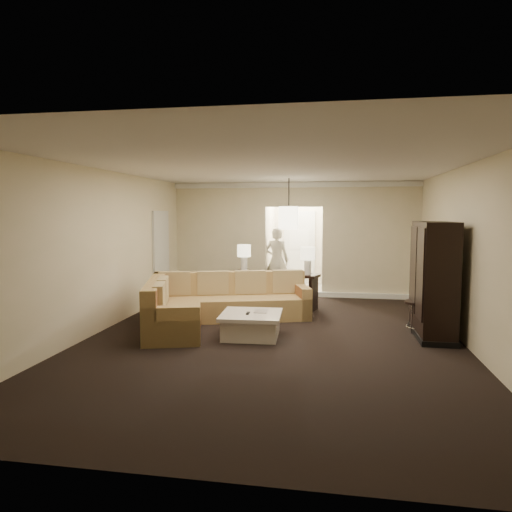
% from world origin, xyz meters
% --- Properties ---
extents(ground, '(8.00, 8.00, 0.00)m').
position_xyz_m(ground, '(0.00, 0.00, 0.00)').
color(ground, black).
rests_on(ground, ground).
extents(wall_back, '(6.00, 0.04, 2.80)m').
position_xyz_m(wall_back, '(0.00, 4.00, 1.40)').
color(wall_back, beige).
rests_on(wall_back, ground).
extents(wall_front, '(6.00, 0.04, 2.80)m').
position_xyz_m(wall_front, '(0.00, -4.00, 1.40)').
color(wall_front, beige).
rests_on(wall_front, ground).
extents(wall_left, '(0.04, 8.00, 2.80)m').
position_xyz_m(wall_left, '(-3.00, 0.00, 1.40)').
color(wall_left, beige).
rests_on(wall_left, ground).
extents(wall_right, '(0.04, 8.00, 2.80)m').
position_xyz_m(wall_right, '(3.00, 0.00, 1.40)').
color(wall_right, beige).
rests_on(wall_right, ground).
extents(ceiling, '(6.00, 8.00, 0.02)m').
position_xyz_m(ceiling, '(0.00, 0.00, 2.80)').
color(ceiling, silver).
rests_on(ceiling, wall_back).
extents(crown_molding, '(6.00, 0.10, 0.12)m').
position_xyz_m(crown_molding, '(0.00, 3.95, 2.73)').
color(crown_molding, white).
rests_on(crown_molding, wall_back).
extents(baseboard, '(6.00, 0.10, 0.12)m').
position_xyz_m(baseboard, '(0.00, 3.95, 0.06)').
color(baseboard, white).
rests_on(baseboard, ground).
extents(side_door, '(0.05, 0.90, 2.10)m').
position_xyz_m(side_door, '(-2.97, 2.80, 1.05)').
color(side_door, silver).
rests_on(side_door, ground).
extents(foyer, '(1.44, 2.02, 2.80)m').
position_xyz_m(foyer, '(0.00, 5.34, 1.30)').
color(foyer, beige).
rests_on(foyer, ground).
extents(sectional_sofa, '(3.16, 3.06, 0.90)m').
position_xyz_m(sectional_sofa, '(-1.23, 0.91, 0.36)').
color(sectional_sofa, brown).
rests_on(sectional_sofa, ground).
extents(coffee_table, '(1.03, 1.03, 0.41)m').
position_xyz_m(coffee_table, '(-0.36, 0.11, 0.20)').
color(coffee_table, silver).
rests_on(coffee_table, ground).
extents(console_table, '(2.01, 1.01, 0.76)m').
position_xyz_m(console_table, '(-0.29, 2.57, 0.45)').
color(console_table, black).
rests_on(console_table, ground).
extents(armoire, '(0.57, 1.33, 1.91)m').
position_xyz_m(armoire, '(2.59, 0.60, 0.91)').
color(armoire, black).
rests_on(armoire, ground).
extents(drink_table, '(0.43, 0.43, 0.54)m').
position_xyz_m(drink_table, '(2.40, 0.84, 0.39)').
color(drink_table, black).
rests_on(drink_table, ground).
extents(table_lamp_left, '(0.30, 0.30, 0.58)m').
position_xyz_m(table_lamp_left, '(-1.01, 2.80, 1.15)').
color(table_lamp_left, white).
rests_on(table_lamp_left, console_table).
extents(table_lamp_right, '(0.30, 0.30, 0.58)m').
position_xyz_m(table_lamp_right, '(0.44, 2.34, 1.15)').
color(table_lamp_right, white).
rests_on(table_lamp_right, console_table).
extents(pendant_light, '(0.38, 0.38, 1.09)m').
position_xyz_m(pendant_light, '(0.00, 2.70, 1.95)').
color(pendant_light, black).
rests_on(pendant_light, ceiling).
extents(person, '(0.75, 0.56, 1.87)m').
position_xyz_m(person, '(-0.45, 4.30, 0.94)').
color(person, beige).
rests_on(person, ground).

